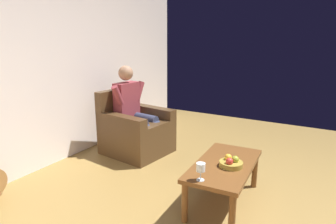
% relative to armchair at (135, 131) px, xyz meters
% --- Properties ---
extents(wall_back, '(5.96, 0.06, 2.70)m').
position_rel_armchair_xyz_m(wall_back, '(0.84, -0.73, 1.03)').
color(wall_back, white).
rests_on(wall_back, ground).
extents(armchair, '(0.88, 0.93, 0.90)m').
position_rel_armchair_xyz_m(armchair, '(0.00, 0.00, 0.00)').
color(armchair, '#48311B').
rests_on(armchair, ground).
extents(person_seated, '(0.64, 0.64, 1.25)m').
position_rel_armchair_xyz_m(person_seated, '(-0.00, -0.02, 0.35)').
color(person_seated, brown).
rests_on(person_seated, ground).
extents(coffee_table, '(1.08, 0.59, 0.43)m').
position_rel_armchair_xyz_m(coffee_table, '(0.68, 1.59, 0.05)').
color(coffee_table, brown).
rests_on(coffee_table, ground).
extents(wine_glass_near, '(0.08, 0.08, 0.16)m').
position_rel_armchair_xyz_m(wine_glass_near, '(1.13, 1.53, 0.23)').
color(wine_glass_near, silver).
rests_on(wine_glass_near, coffee_table).
extents(fruit_bowl, '(0.23, 0.23, 0.11)m').
position_rel_armchair_xyz_m(fruit_bowl, '(0.72, 1.66, 0.15)').
color(fruit_bowl, olive).
rests_on(fruit_bowl, coffee_table).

